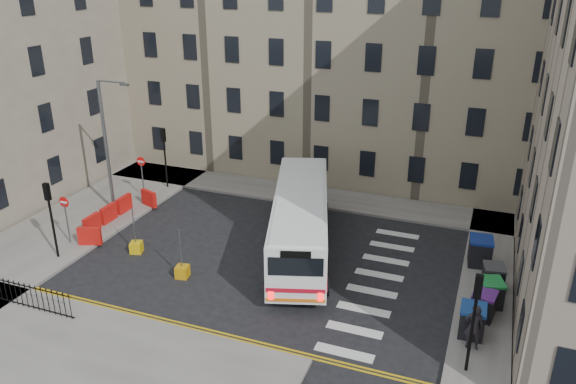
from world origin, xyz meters
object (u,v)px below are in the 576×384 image
Objects in this scene: wheelie_bin_a at (472,321)px; pedestrian at (474,327)px; wheelie_bin_c at (491,293)px; bollard_yellow at (136,247)px; bollard_chevron at (182,272)px; wheelie_bin_d at (493,277)px; wheelie_bin_e at (480,251)px; bus at (301,219)px; streetlamp at (106,145)px; wheelie_bin_b at (483,305)px.

pedestrian is at bearing -85.24° from wheelie_bin_a.
wheelie_bin_c is (0.62, 2.54, -0.03)m from wheelie_bin_a.
bollard_chevron is (3.61, -1.33, 0.00)m from bollard_yellow.
wheelie_bin_a reaches higher than wheelie_bin_d.
bus is at bearing -175.35° from wheelie_bin_e.
wheelie_bin_c is at bearing 4.22° from bollard_yellow.
streetlamp reaches higher than wheelie_bin_b.
bollard_yellow is (-17.56, -0.20, -0.45)m from wheelie_bin_b.
wheelie_bin_c is 3.51m from pedestrian.
wheelie_bin_b is at bearing -9.65° from streetlamp.
bus is 6.63m from bollard_chevron.
bus is 10.03m from wheelie_bin_b.
pedestrian reaches higher than wheelie_bin_a.
wheelie_bin_a is 0.90× the size of wheelie_bin_e.
wheelie_bin_a is at bearing -44.21° from bus.
bollard_yellow is at bearing 166.48° from wheelie_bin_c.
bus is at bearing 166.32° from wheelie_bin_d.
wheelie_bin_c is 1.49m from wheelie_bin_d.
bollard_chevron is (-13.67, 0.81, -0.84)m from pedestrian.
bollard_yellow is (-17.28, 2.14, -0.84)m from pedestrian.
bollard_yellow is at bearing 174.97° from wheelie_bin_a.
wheelie_bin_b is 14.05m from bollard_chevron.
wheelie_bin_e is at bearing 105.10° from wheelie_bin_b.
wheelie_bin_c reaches higher than wheelie_bin_b.
wheelie_bin_b is (21.96, -3.73, -3.58)m from streetlamp.
wheelie_bin_a is at bearing -121.41° from wheelie_bin_c.
wheelie_bin_e is 17.84m from bollard_yellow.
wheelie_bin_a is at bearing -110.21° from wheelie_bin_d.
pedestrian is at bearing -116.41° from wheelie_bin_c.
wheelie_bin_a is 6.19m from wheelie_bin_e.
wheelie_bin_b reaches higher than bollard_yellow.
streetlamp reaches higher than bollard_yellow.
wheelie_bin_e is at bearing -94.77° from pedestrian.
wheelie_bin_b is at bearing -102.90° from pedestrian.
wheelie_bin_d is 2.04× the size of bollard_chevron.
wheelie_bin_b is at bearing -107.21° from wheelie_bin_d.
pedestrian is (0.09, -0.91, 0.33)m from wheelie_bin_a.
wheelie_bin_b is (0.38, 1.42, -0.05)m from wheelie_bin_a.
bollard_chevron is at bearing -33.31° from streetlamp.
bus is 8.88m from bollard_yellow.
bus is at bearing 150.69° from wheelie_bin_c.
wheelie_bin_a is 2.61m from wheelie_bin_c.
bus is (12.48, -0.63, -2.47)m from streetlamp.
pedestrian is (-0.58, -4.94, 0.39)m from wheelie_bin_d.
streetlamp is 13.57× the size of bollard_chevron.
bollard_yellow is at bearing 178.16° from wheelie_bin_d.
bollard_chevron is at bearing 179.48° from wheelie_bin_a.
wheelie_bin_a is 0.66× the size of pedestrian.
streetlamp is 22.47m from wheelie_bin_a.
wheelie_bin_c is 2.26× the size of bollard_yellow.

